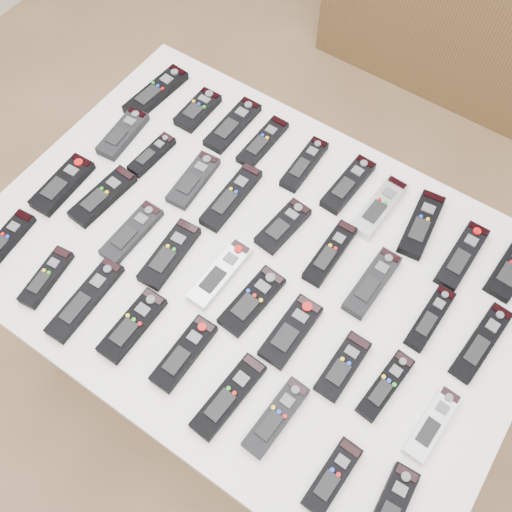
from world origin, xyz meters
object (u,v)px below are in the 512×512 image
Objects in this scene: remote_17 at (430,318)px; remote_36 at (332,477)px; remote_0 at (156,92)px; remote_19 at (62,184)px; remote_3 at (263,142)px; remote_23 at (220,273)px; remote_26 at (343,366)px; remote_5 at (348,184)px; remote_11 at (152,155)px; remote_12 at (194,180)px; remote_29 at (5,241)px; remote_30 at (46,277)px; remote_34 at (229,396)px; remote_20 at (103,196)px; remote_21 at (132,232)px; remote_15 at (330,253)px; sideboard at (497,21)px; remote_7 at (421,224)px; remote_8 at (462,256)px; table at (256,272)px; remote_33 at (184,353)px; remote_24 at (252,301)px; remote_32 at (132,325)px; remote_35 at (276,417)px; remote_18 at (481,342)px; remote_9 at (511,270)px; remote_1 at (198,110)px; remote_16 at (372,283)px; remote_37 at (391,507)px; remote_13 at (231,197)px; remote_25 at (291,331)px; remote_10 at (123,134)px; remote_22 at (170,254)px; remote_14 at (283,226)px; remote_27 at (385,386)px; remote_28 at (432,424)px; remote_2 at (233,125)px.

remote_36 is (-0.01, -0.40, 0.00)m from remote_17.
remote_0 is 1.37× the size of remote_36.
remote_3 is at bearing 47.10° from remote_19.
remote_23 and remote_26 have the same top height.
remote_11 is at bearing -153.44° from remote_5.
remote_29 is (-0.26, -0.39, 0.00)m from remote_12.
remote_11 is 0.94× the size of remote_30.
remote_34 is (0.65, -0.56, -0.00)m from remote_0.
remote_20 is 0.13m from remote_21.
remote_0 is 1.18× the size of remote_21.
remote_15 is at bearing 3.43° from remote_11.
remote_29 is (-0.57, -1.95, 0.43)m from sideboard.
remote_3 is at bearing 173.24° from remote_7.
remote_36 is (0.90, -0.58, -0.00)m from remote_0.
remote_8 is (0.33, -1.39, 0.43)m from sideboard.
table is 7.11× the size of remote_19.
remote_7 is 0.63m from remote_33.
remote_32 is at bearing -128.42° from remote_24.
remote_35 is (0.49, -0.37, 0.00)m from remote_12.
remote_12 is at bearing -109.52° from remote_3.
remote_15 is 1.18× the size of remote_36.
remote_7 is 0.24m from remote_17.
remote_19 reaches higher than remote_20.
remote_20 is at bearing -164.63° from remote_18.
remote_1 is at bearing -175.64° from remote_9.
remote_37 is (0.25, -0.39, -0.00)m from remote_16.
remote_5 is 1.06× the size of remote_12.
remote_3 is at bearing 125.34° from remote_24.
remote_19 is (-0.36, -0.20, 0.00)m from remote_13.
remote_13 is at bearing -179.86° from remote_17.
remote_33 is at bearing -71.21° from remote_3.
remote_25 is at bearing 9.58° from remote_29.
remote_0 is at bearing 88.13° from remote_19.
remote_10 and remote_22 have the same top height.
remote_8 and remote_34 have the same top height.
remote_17 is 0.46m from remote_34.
remote_8 is at bearing -1.84° from remote_5.
remote_29 is (-0.34, -0.19, -0.00)m from remote_22.
remote_20 is at bearing -164.41° from remote_16.
remote_14 is 0.65m from remote_29.
remote_26 is 0.24m from remote_34.
remote_20 and remote_36 have the same top height.
remote_33 is at bearing -122.30° from remote_7.
remote_17 is 0.22m from remote_26.
remote_27 and remote_28 have the same top height.
remote_22 is 1.05× the size of remote_24.
remote_8 is at bearing -1.72° from remote_2.
remote_1 is at bearing -176.83° from remote_3.
remote_10 is at bearing -148.84° from remote_3.
remote_15 is at bearing -133.28° from remote_7.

